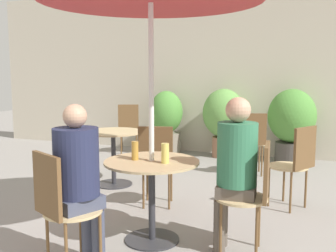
# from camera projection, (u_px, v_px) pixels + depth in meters

# --- Properties ---
(ground_plane) EXTENTS (20.00, 20.00, 0.00)m
(ground_plane) POSITION_uv_depth(u_px,v_px,m) (150.00, 235.00, 3.55)
(ground_plane) COLOR gray
(storefront_wall) EXTENTS (10.00, 0.06, 3.00)m
(storefront_wall) POSITION_uv_depth(u_px,v_px,m) (235.00, 71.00, 6.98)
(storefront_wall) COLOR beige
(storefront_wall) RESTS_ON ground_plane
(cafe_table_near) EXTENTS (0.82, 0.82, 0.71)m
(cafe_table_near) POSITION_uv_depth(u_px,v_px,m) (152.00, 181.00, 3.38)
(cafe_table_near) COLOR #2D2D33
(cafe_table_near) RESTS_ON ground_plane
(cafe_table_far) EXTENTS (0.78, 0.78, 0.71)m
(cafe_table_far) POSITION_uv_depth(u_px,v_px,m) (113.00, 146.00, 5.11)
(cafe_table_far) COLOR #2D2D33
(cafe_table_far) RESTS_ON ground_plane
(bistro_chair_0) EXTENTS (0.47, 0.48, 0.91)m
(bistro_chair_0) POSITION_uv_depth(u_px,v_px,m) (60.00, 202.00, 2.80)
(bistro_chair_0) COLOR tan
(bistro_chair_0) RESTS_ON ground_plane
(bistro_chair_1) EXTENTS (0.43, 0.43, 0.91)m
(bistro_chair_1) POSITION_uv_depth(u_px,v_px,m) (254.00, 188.00, 3.14)
(bistro_chair_1) COLOR tan
(bistro_chair_1) RESTS_ON ground_plane
(bistro_chair_2) EXTENTS (0.44, 0.46, 0.91)m
(bistro_chair_2) POSITION_uv_depth(u_px,v_px,m) (252.00, 138.00, 5.58)
(bistro_chair_2) COLOR tan
(bistro_chair_2) RESTS_ON ground_plane
(bistro_chair_3) EXTENTS (0.47, 0.48, 0.91)m
(bistro_chair_3) POSITION_uv_depth(u_px,v_px,m) (129.00, 124.00, 7.14)
(bistro_chair_3) COLOR tan
(bistro_chair_3) RESTS_ON ground_plane
(bistro_chair_4) EXTENTS (0.49, 0.48, 0.91)m
(bistro_chair_4) POSITION_uv_depth(u_px,v_px,m) (296.00, 160.00, 4.17)
(bistro_chair_4) COLOR tan
(bistro_chair_4) RESTS_ON ground_plane
(bistro_chair_5) EXTENTS (0.44, 0.46, 0.91)m
(bistro_chair_5) POSITION_uv_depth(u_px,v_px,m) (157.00, 159.00, 4.22)
(bistro_chair_5) COLOR tan
(bistro_chair_5) RESTS_ON ground_plane
(seated_person_0) EXTENTS (0.39, 0.41, 1.24)m
(seated_person_0) POSITION_uv_depth(u_px,v_px,m) (78.00, 172.00, 2.87)
(seated_person_0) COLOR #42475B
(seated_person_0) RESTS_ON ground_plane
(seated_person_1) EXTENTS (0.33, 0.32, 1.27)m
(seated_person_1) POSITION_uv_depth(u_px,v_px,m) (235.00, 161.00, 3.15)
(seated_person_1) COLOR brown
(seated_person_1) RESTS_ON ground_plane
(beer_glass_0) EXTENTS (0.06, 0.06, 0.16)m
(beer_glass_0) POSITION_uv_depth(u_px,v_px,m) (135.00, 151.00, 3.38)
(beer_glass_0) COLOR #B28433
(beer_glass_0) RESTS_ON cafe_table_near
(beer_glass_1) EXTENTS (0.07, 0.07, 0.17)m
(beer_glass_1) POSITION_uv_depth(u_px,v_px,m) (165.00, 153.00, 3.26)
(beer_glass_1) COLOR #DBC65B
(beer_glass_1) RESTS_ON cafe_table_near
(potted_plant_0) EXTENTS (0.59, 0.59, 1.15)m
(potted_plant_0) POSITION_uv_depth(u_px,v_px,m) (166.00, 121.00, 7.11)
(potted_plant_0) COLOR slate
(potted_plant_0) RESTS_ON ground_plane
(potted_plant_1) EXTENTS (0.73, 0.73, 1.19)m
(potted_plant_1) POSITION_uv_depth(u_px,v_px,m) (224.00, 117.00, 6.82)
(potted_plant_1) COLOR #93664C
(potted_plant_1) RESTS_ON ground_plane
(potted_plant_2) EXTENTS (0.77, 0.77, 1.21)m
(potted_plant_2) POSITION_uv_depth(u_px,v_px,m) (292.00, 121.00, 6.43)
(potted_plant_2) COLOR #47423D
(potted_plant_2) RESTS_ON ground_plane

